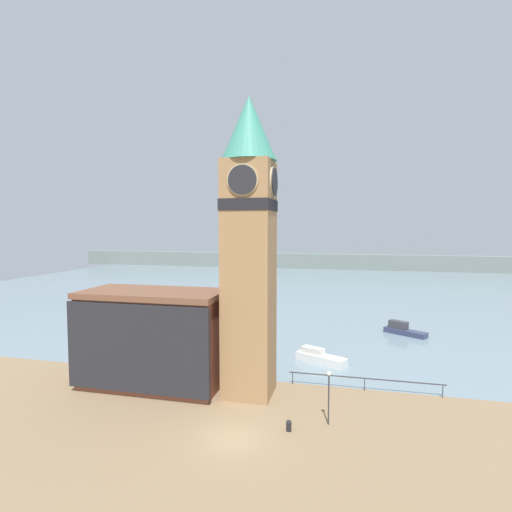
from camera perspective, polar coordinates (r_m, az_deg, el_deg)
name	(u,v)px	position (r m, az deg, el deg)	size (l,w,h in m)	color
ground_plane	(232,439)	(28.61, -3.44, -24.62)	(160.00, 160.00, 0.00)	#846B4C
water	(318,286)	(95.54, 8.83, -4.24)	(160.00, 120.00, 0.00)	gray
far_shoreline	(327,261)	(134.93, 10.18, -0.77)	(180.00, 3.00, 5.00)	slate
pier_railing	(365,379)	(36.36, 15.27, -16.63)	(12.82, 0.08, 1.09)	#333338
clock_tower	(249,239)	(32.22, -0.99, 2.42)	(4.44, 4.44, 24.13)	#9E754C
pier_building	(153,338)	(36.45, -14.51, -11.27)	(12.40, 6.08, 8.31)	brown
boat_near	(319,357)	(42.43, 9.06, -14.10)	(5.40, 3.59, 1.42)	silver
boat_far	(403,330)	(55.56, 20.28, -9.87)	(5.26, 4.08, 1.64)	#333856
mooring_bollard_near	(289,425)	(29.36, 4.71, -22.93)	(0.38, 0.38, 0.77)	black
lamp_post	(329,387)	(29.58, 10.36, -17.95)	(0.32, 0.32, 3.81)	#2D2D33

